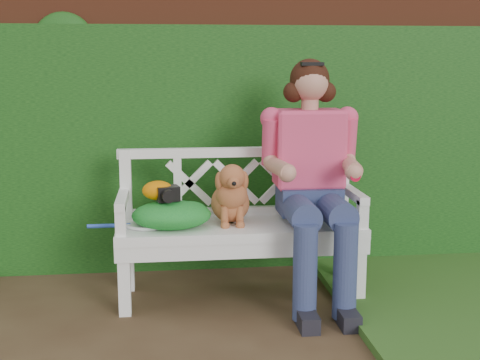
{
  "coord_description": "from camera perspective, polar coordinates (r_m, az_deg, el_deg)",
  "views": [
    {
      "loc": [
        0.08,
        -2.78,
        1.47
      ],
      "look_at": [
        0.52,
        1.02,
        0.75
      ],
      "focal_mm": 48.0,
      "sensor_mm": 36.0,
      "label": 1
    }
  ],
  "objects": [
    {
      "name": "baseball_glove",
      "position": [
        3.87,
        -7.32,
        -0.92
      ],
      "size": [
        0.19,
        0.14,
        0.12
      ],
      "primitive_type": "ellipsoid",
      "rotation": [
        0.0,
        0.0,
        -0.04
      ],
      "color": "#D17103",
      "rests_on": "green_bag"
    },
    {
      "name": "brick_wall",
      "position": [
        4.7,
        -7.63,
        6.04
      ],
      "size": [
        10.0,
        0.3,
        2.2
      ],
      "primitive_type": "cube",
      "color": "brown",
      "rests_on": "ground"
    },
    {
      "name": "ivy_hedge",
      "position": [
        4.51,
        -7.59,
        2.65
      ],
      "size": [
        10.0,
        0.18,
        1.7
      ],
      "primitive_type": "cube",
      "color": "#28651C",
      "rests_on": "ground"
    },
    {
      "name": "dog",
      "position": [
        3.92,
        -0.84,
        -1.09
      ],
      "size": [
        0.33,
        0.4,
        0.39
      ],
      "primitive_type": null,
      "rotation": [
        0.0,
        0.0,
        0.22
      ],
      "color": "#A06735",
      "rests_on": "garden_bench"
    },
    {
      "name": "green_bag",
      "position": [
        3.86,
        -6.1,
        -3.04
      ],
      "size": [
        0.5,
        0.4,
        0.16
      ],
      "primitive_type": null,
      "rotation": [
        0.0,
        0.0,
        0.08
      ],
      "color": "#127C17",
      "rests_on": "garden_bench"
    },
    {
      "name": "camera_item",
      "position": [
        3.85,
        -6.45,
        -1.19
      ],
      "size": [
        0.15,
        0.13,
        0.09
      ],
      "primitive_type": "cube",
      "rotation": [
        0.0,
        0.0,
        0.25
      ],
      "color": "black",
      "rests_on": "green_bag"
    },
    {
      "name": "garden_bench",
      "position": [
        4.02,
        -0.0,
        -7.15
      ],
      "size": [
        1.63,
        0.75,
        0.48
      ],
      "primitive_type": null,
      "rotation": [
        0.0,
        0.0,
        0.1
      ],
      "color": "white",
      "rests_on": "ground"
    },
    {
      "name": "tennis_racket",
      "position": [
        3.91,
        -8.47,
        -3.95
      ],
      "size": [
        0.57,
        0.39,
        0.03
      ],
      "primitive_type": null,
      "rotation": [
        0.0,
        0.0,
        -0.36
      ],
      "color": "silver",
      "rests_on": "garden_bench"
    },
    {
      "name": "seated_woman",
      "position": [
        3.95,
        6.26,
        0.01
      ],
      "size": [
        0.67,
        0.87,
        1.49
      ],
      "primitive_type": null,
      "rotation": [
        0.0,
        0.0,
        -0.05
      ],
      "color": "#D42753",
      "rests_on": "ground"
    }
  ]
}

